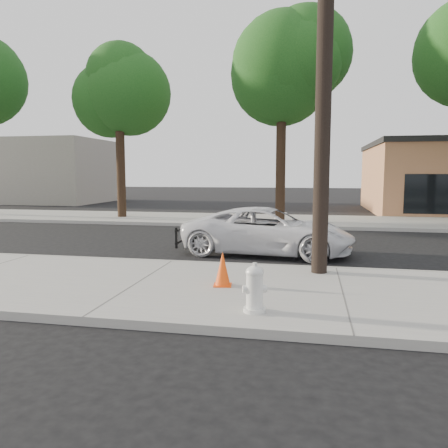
{
  "coord_description": "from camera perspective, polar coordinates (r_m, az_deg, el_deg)",
  "views": [
    {
      "loc": [
        3.38,
        -12.41,
        2.33
      ],
      "look_at": [
        1.15,
        -1.19,
        1.0
      ],
      "focal_mm": 35.0,
      "sensor_mm": 36.0,
      "label": 1
    }
  ],
  "objects": [
    {
      "name": "tree_b",
      "position": [
        22.76,
        -13.27,
        16.12
      ],
      "size": [
        4.34,
        4.2,
        8.45
      ],
      "color": "black",
      "rests_on": "far_sidewalk"
    },
    {
      "name": "police_cruiser",
      "position": [
        12.67,
        5.8,
        -0.9
      ],
      "size": [
        5.05,
        2.67,
        1.35
      ],
      "primitive_type": "imported",
      "rotation": [
        0.0,
        0.0,
        1.48
      ],
      "color": "white",
      "rests_on": "ground"
    },
    {
      "name": "fire_hydrant",
      "position": [
        6.97,
        4.02,
        -8.55
      ],
      "size": [
        0.4,
        0.36,
        0.74
      ],
      "rotation": [
        0.0,
        0.0,
        0.29
      ],
      "color": "silver",
      "rests_on": "near_sidewalk"
    },
    {
      "name": "utility_pole",
      "position": [
        10.0,
        12.98,
        20.16
      ],
      "size": [
        1.4,
        0.34,
        9.0
      ],
      "color": "black",
      "rests_on": "near_sidewalk"
    },
    {
      "name": "near_sidewalk",
      "position": [
        9.07,
        -11.13,
        -7.89
      ],
      "size": [
        90.0,
        4.4,
        0.15
      ],
      "primitive_type": "cube",
      "color": "gray",
      "rests_on": "ground"
    },
    {
      "name": "ground",
      "position": [
        13.07,
        -3.93,
        -3.65
      ],
      "size": [
        120.0,
        120.0,
        0.0
      ],
      "primitive_type": "plane",
      "color": "black",
      "rests_on": "ground"
    },
    {
      "name": "far_sidewalk",
      "position": [
        21.3,
        2.06,
        0.55
      ],
      "size": [
        90.0,
        5.0,
        0.15
      ],
      "primitive_type": "cube",
      "color": "gray",
      "rests_on": "ground"
    },
    {
      "name": "traffic_cone",
      "position": [
        8.54,
        -0.18,
        -5.92
      ],
      "size": [
        0.39,
        0.39,
        0.67
      ],
      "rotation": [
        0.0,
        0.0,
        0.14
      ],
      "color": "#FF4B0D",
      "rests_on": "near_sidewalk"
    },
    {
      "name": "building_far",
      "position": [
        39.97,
        -24.71,
        6.27
      ],
      "size": [
        14.0,
        8.0,
        5.0
      ],
      "primitive_type": "cube",
      "color": "gray",
      "rests_on": "ground"
    },
    {
      "name": "curb_near",
      "position": [
        11.08,
        -6.79,
        -5.16
      ],
      "size": [
        90.0,
        0.12,
        0.16
      ],
      "primitive_type": "cube",
      "color": "#9E9B93",
      "rests_on": "ground"
    },
    {
      "name": "tree_c",
      "position": [
        20.6,
        8.2,
        19.41
      ],
      "size": [
        4.96,
        4.8,
        9.55
      ],
      "color": "black",
      "rests_on": "far_sidewalk"
    }
  ]
}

